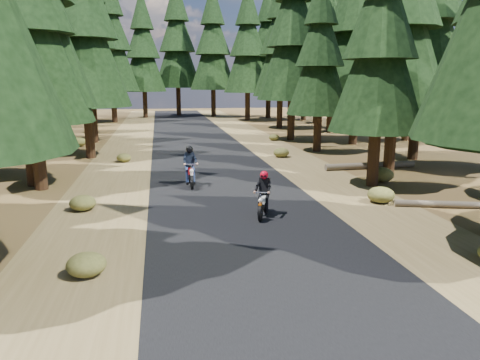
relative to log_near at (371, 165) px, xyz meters
name	(u,v)px	position (x,y,z in m)	size (l,w,h in m)	color
ground	(249,226)	(-7.69, -8.10, -0.16)	(120.00, 120.00, 0.00)	#4D371B
road	(225,189)	(-7.69, -3.10, -0.15)	(6.00, 100.00, 0.01)	black
shoulder_l	(107,193)	(-12.29, -3.10, -0.16)	(3.20, 100.00, 0.01)	brown
shoulder_r	(334,184)	(-3.09, -3.10, -0.16)	(3.20, 100.00, 0.01)	brown
pine_forest	(192,27)	(-7.71, 12.94, 7.73)	(34.59, 55.08, 16.32)	black
log_near	(371,165)	(0.00, 0.00, 0.00)	(0.32, 0.32, 4.78)	#4C4233
log_far	(457,205)	(-0.29, -7.34, -0.04)	(0.24, 0.24, 4.16)	#4C4233
understory_shrubs	(241,174)	(-6.76, -1.59, 0.11)	(15.65, 28.13, 0.63)	#474C1E
rider_lead	(263,202)	(-7.05, -7.19, 0.33)	(1.05, 1.69, 1.45)	white
rider_follow	(190,173)	(-9.03, -2.41, 0.40)	(0.60, 1.86, 1.65)	#9B0A0D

